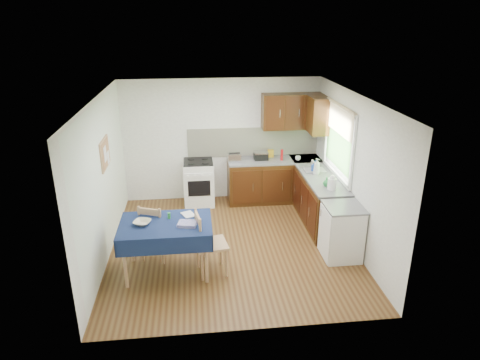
{
  "coord_description": "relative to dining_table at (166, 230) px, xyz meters",
  "views": [
    {
      "loc": [
        -0.57,
        -6.33,
        3.65
      ],
      "look_at": [
        0.15,
        0.12,
        1.13
      ],
      "focal_mm": 32.0,
      "sensor_mm": 36.0,
      "label": 1
    }
  ],
  "objects": [
    {
      "name": "soap_bottle_c",
      "position": [
        2.69,
        0.92,
        0.28
      ],
      "size": [
        0.16,
        0.16,
        0.16
      ],
      "primitive_type": "imported",
      "rotation": [
        0.0,
        0.0,
        3.43
      ],
      "color": "#25873E",
      "rests_on": "worktop_right"
    },
    {
      "name": "floor",
      "position": [
        1.03,
        0.67,
        -0.71
      ],
      "size": [
        4.2,
        4.2,
        0.0
      ],
      "primitive_type": "plane",
      "color": "#4D2C14",
      "rests_on": "ground"
    },
    {
      "name": "worktop_corner",
      "position": [
        2.73,
        2.47,
        0.17
      ],
      "size": [
        0.6,
        0.6,
        0.04
      ],
      "primitive_type": "cube",
      "color": "#5F5E62",
      "rests_on": "base_cabinets"
    },
    {
      "name": "sandwich_press",
      "position": [
        1.8,
        2.5,
        0.27
      ],
      "size": [
        0.28,
        0.24,
        0.16
      ],
      "rotation": [
        0.0,
        0.0,
        -0.07
      ],
      "color": "black",
      "rests_on": "worktop_back"
    },
    {
      "name": "sauce_bottle",
      "position": [
        2.21,
        2.38,
        0.31
      ],
      "size": [
        0.05,
        0.05,
        0.22
      ],
      "primitive_type": "cylinder",
      "color": "red",
      "rests_on": "worktop_back"
    },
    {
      "name": "chair_far",
      "position": [
        -0.2,
        0.39,
        -0.2
      ],
      "size": [
        0.55,
        0.55,
        0.95
      ],
      "rotation": [
        0.0,
        0.0,
        2.76
      ],
      "color": "tan",
      "rests_on": "ground"
    },
    {
      "name": "splashback",
      "position": [
        1.68,
        2.76,
        0.49
      ],
      "size": [
        2.7,
        0.02,
        0.6
      ],
      "primitive_type": "cube",
      "color": "white",
      "rests_on": "wall_back"
    },
    {
      "name": "dining_table",
      "position": [
        0.0,
        0.0,
        0.0
      ],
      "size": [
        1.34,
        0.91,
        0.81
      ],
      "rotation": [
        0.0,
        0.0,
        -0.07
      ],
      "color": "#0F1A3E",
      "rests_on": "ground"
    },
    {
      "name": "soap_bottle_a",
      "position": [
        2.68,
        1.5,
        0.35
      ],
      "size": [
        0.17,
        0.17,
        0.31
      ],
      "primitive_type": "imported",
      "rotation": [
        0.0,
        0.0,
        0.8
      ],
      "color": "white",
      "rests_on": "worktop_right"
    },
    {
      "name": "wall_back",
      "position": [
        1.03,
        2.77,
        0.54
      ],
      "size": [
        4.0,
        0.02,
        2.5
      ],
      "primitive_type": "cube",
      "color": "white",
      "rests_on": "ground"
    },
    {
      "name": "cup",
      "position": [
        2.53,
        2.34,
        0.24
      ],
      "size": [
        0.14,
        0.14,
        0.09
      ],
      "primitive_type": "imported",
      "rotation": [
        0.0,
        0.0,
        0.27
      ],
      "color": "silver",
      "rests_on": "worktop_back"
    },
    {
      "name": "yellow_packet",
      "position": [
        2.02,
        2.62,
        0.27
      ],
      "size": [
        0.13,
        0.11,
        0.15
      ],
      "primitive_type": "cube",
      "rotation": [
        0.0,
        0.0,
        -0.32
      ],
      "color": "gold",
      "rests_on": "worktop_back"
    },
    {
      "name": "wall_left",
      "position": [
        -0.97,
        0.67,
        0.54
      ],
      "size": [
        0.02,
        4.2,
        2.5
      ],
      "primitive_type": "cube",
      "color": "white",
      "rests_on": "ground"
    },
    {
      "name": "toaster",
      "position": [
        1.25,
        2.39,
        0.28
      ],
      "size": [
        0.26,
        0.16,
        0.2
      ],
      "rotation": [
        0.0,
        0.0,
        0.23
      ],
      "color": "#BABABF",
      "rests_on": "worktop_back"
    },
    {
      "name": "ceiling",
      "position": [
        1.03,
        0.67,
        1.79
      ],
      "size": [
        4.0,
        4.2,
        0.02
      ],
      "primitive_type": "cube",
      "color": "silver",
      "rests_on": "wall_back"
    },
    {
      "name": "dish_rack",
      "position": [
        2.7,
        1.7,
        0.22
      ],
      "size": [
        0.39,
        0.3,
        0.19
      ],
      "rotation": [
        0.0,
        0.0,
        -0.15
      ],
      "color": "gray",
      "rests_on": "worktop_right"
    },
    {
      "name": "tea_towel",
      "position": [
        0.32,
        -0.1,
        0.13
      ],
      "size": [
        0.3,
        0.25,
        0.05
      ],
      "primitive_type": "cube",
      "rotation": [
        0.0,
        0.0,
        -0.2
      ],
      "color": "navy",
      "rests_on": "dining_table"
    },
    {
      "name": "book",
      "position": [
        0.26,
        0.2,
        0.11
      ],
      "size": [
        0.24,
        0.27,
        0.02
      ],
      "primitive_type": "imported",
      "rotation": [
        0.0,
        0.0,
        0.4
      ],
      "color": "white",
      "rests_on": "dining_table"
    },
    {
      "name": "soap_bottle_b",
      "position": [
        2.68,
        1.65,
        0.3
      ],
      "size": [
        0.14,
        0.14,
        0.21
      ],
      "primitive_type": "imported",
      "rotation": [
        0.0,
        0.0,
        2.37
      ],
      "color": "#1E4DB2",
      "rests_on": "worktop_right"
    },
    {
      "name": "fridge",
      "position": [
        2.73,
        0.12,
        -0.27
      ],
      "size": [
        0.58,
        0.6,
        0.89
      ],
      "color": "white",
      "rests_on": "ground"
    },
    {
      "name": "spice_jar",
      "position": [
        0.05,
        0.15,
        0.15
      ],
      "size": [
        0.04,
        0.04,
        0.09
      ],
      "primitive_type": "cylinder",
      "color": "#258935",
      "rests_on": "dining_table"
    },
    {
      "name": "worktop_right",
      "position": [
        2.73,
        1.32,
        0.17
      ],
      "size": [
        0.6,
        1.7,
        0.04
      ],
      "primitive_type": "cube",
      "color": "#5F5E62",
      "rests_on": "base_cabinets"
    },
    {
      "name": "kettle",
      "position": [
        2.74,
        0.79,
        0.31
      ],
      "size": [
        0.15,
        0.15,
        0.26
      ],
      "color": "white",
      "rests_on": "worktop_right"
    },
    {
      "name": "worktop_back",
      "position": [
        2.08,
        2.47,
        0.17
      ],
      "size": [
        1.9,
        0.6,
        0.04
      ],
      "primitive_type": "cube",
      "color": "#5F5E62",
      "rests_on": "base_cabinets"
    },
    {
      "name": "stove",
      "position": [
        0.53,
        2.47,
        -0.25
      ],
      "size": [
        0.6,
        0.61,
        0.92
      ],
      "color": "white",
      "rests_on": "ground"
    },
    {
      "name": "corkboard",
      "position": [
        -0.94,
        0.97,
        0.89
      ],
      "size": [
        0.04,
        0.62,
        0.47
      ],
      "color": "tan",
      "rests_on": "wall_left"
    },
    {
      "name": "plate_bowl",
      "position": [
        -0.33,
        -0.0,
        0.13
      ],
      "size": [
        0.3,
        0.3,
        0.06
      ],
      "primitive_type": "imported",
      "rotation": [
        0.0,
        0.0,
        -0.34
      ],
      "color": "beige",
      "rests_on": "dining_table"
    },
    {
      "name": "wall_front",
      "position": [
        1.03,
        -1.43,
        0.54
      ],
      "size": [
        4.0,
        0.02,
        2.5
      ],
      "primitive_type": "cube",
      "color": "white",
      "rests_on": "ground"
    },
    {
      "name": "wall_right",
      "position": [
        3.03,
        0.67,
        0.54
      ],
      "size": [
        0.02,
        4.2,
        2.5
      ],
      "primitive_type": "cube",
      "color": "white",
      "rests_on": "ground"
    },
    {
      "name": "upper_cabinets",
      "position": [
        2.55,
        2.47,
        1.14
      ],
      "size": [
        1.2,
        0.85,
        0.7
      ],
      "color": "black",
      "rests_on": "wall_back"
    },
    {
      "name": "chair_near",
      "position": [
        0.61,
        -0.11,
        -0.18
      ],
      "size": [
        0.51,
        0.51,
        1.0
      ],
      "rotation": [
        0.0,
        0.0,
        1.73
      ],
      "color": "tan",
      "rests_on": "ground"
    },
    {
      "name": "window",
      "position": [
        3.0,
        1.37,
        0.94
      ],
      "size": [
        0.04,
        1.48,
        1.26
      ],
      "color": "#2F5A25",
      "rests_on": "wall_right"
    },
    {
      "name": "base_cabinets",
      "position": [
        2.39,
        1.93,
        -0.28
      ],
      "size": [
        1.9,
        2.3,
        0.86
      ],
      "color": "black",
      "rests_on": "ground"
    }
  ]
}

